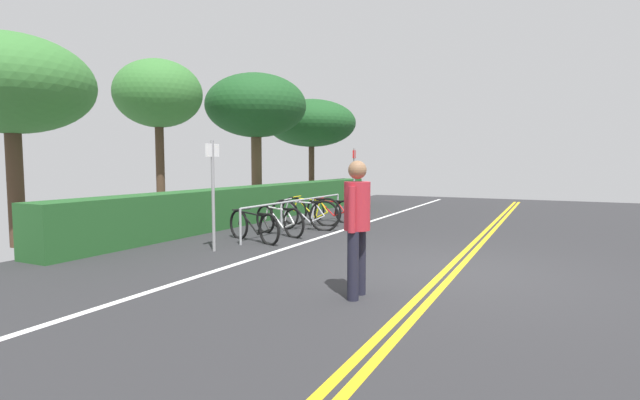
# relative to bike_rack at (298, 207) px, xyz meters

# --- Properties ---
(ground_plane) EXTENTS (31.27, 13.66, 0.05)m
(ground_plane) POSITION_rel_bike_rack_xyz_m (-2.76, -4.25, -0.60)
(ground_plane) COLOR #2B2B2D
(centre_line_yellow_inner) EXTENTS (28.15, 0.10, 0.00)m
(centre_line_yellow_inner) POSITION_rel_bike_rack_xyz_m (-2.76, -4.33, -0.57)
(centre_line_yellow_inner) COLOR gold
(centre_line_yellow_inner) RESTS_ON ground_plane
(centre_line_yellow_outer) EXTENTS (28.15, 0.10, 0.00)m
(centre_line_yellow_outer) POSITION_rel_bike_rack_xyz_m (-2.76, -4.17, -0.57)
(centre_line_yellow_outer) COLOR gold
(centre_line_yellow_outer) RESTS_ON ground_plane
(bike_lane_stripe_white) EXTENTS (28.15, 0.12, 0.00)m
(bike_lane_stripe_white) POSITION_rel_bike_rack_xyz_m (-2.76, -1.01, -0.57)
(bike_lane_stripe_white) COLOR white
(bike_lane_stripe_white) RESTS_ON ground_plane
(bike_rack) EXTENTS (4.78, 0.05, 0.76)m
(bike_rack) POSITION_rel_bike_rack_xyz_m (0.00, 0.00, 0.00)
(bike_rack) COLOR #9EA0A5
(bike_rack) RESTS_ON ground_plane
(bicycle_0) EXTENTS (0.69, 1.67, 0.69)m
(bicycle_0) POSITION_rel_bike_rack_xyz_m (-1.90, 0.00, -0.25)
(bicycle_0) COLOR black
(bicycle_0) RESTS_ON ground_plane
(bicycle_1) EXTENTS (0.68, 1.65, 0.71)m
(bicycle_1) POSITION_rel_bike_rack_xyz_m (-0.92, -0.03, -0.24)
(bicycle_1) COLOR black
(bicycle_1) RESTS_ON ground_plane
(bicycle_2) EXTENTS (0.48, 1.80, 0.79)m
(bicycle_2) POSITION_rel_bike_rack_xyz_m (0.08, -0.13, -0.20)
(bicycle_2) COLOR black
(bicycle_2) RESTS_ON ground_plane
(bicycle_3) EXTENTS (0.46, 1.75, 0.79)m
(bicycle_3) POSITION_rel_bike_rack_xyz_m (0.93, 0.14, -0.20)
(bicycle_3) COLOR black
(bicycle_3) RESTS_ON ground_plane
(bicycle_4) EXTENTS (0.56, 1.67, 0.68)m
(bicycle_4) POSITION_rel_bike_rack_xyz_m (1.89, 0.03, -0.25)
(bicycle_4) COLOR black
(bicycle_4) RESTS_ON ground_plane
(pedestrian) EXTENTS (0.49, 0.32, 1.68)m
(pedestrian) POSITION_rel_bike_rack_xyz_m (-4.71, -3.48, 0.40)
(pedestrian) COLOR #1E1E2D
(pedestrian) RESTS_ON ground_plane
(sign_post_near) EXTENTS (0.36, 0.06, 2.07)m
(sign_post_near) POSITION_rel_bike_rack_xyz_m (-3.12, 0.05, 0.68)
(sign_post_near) COLOR gray
(sign_post_near) RESTS_ON ground_plane
(sign_post_far) EXTENTS (0.36, 0.10, 2.10)m
(sign_post_far) POSITION_rel_bike_rack_xyz_m (3.51, -0.03, 0.70)
(sign_post_far) COLOR gray
(sign_post_far) RESTS_ON ground_plane
(hedge_backdrop) EXTENTS (13.73, 0.81, 0.99)m
(hedge_backdrop) POSITION_rel_bike_rack_xyz_m (1.50, 2.04, -0.08)
(hedge_backdrop) COLOR #235626
(hedge_backdrop) RESTS_ON ground_plane
(tree_near_left) EXTENTS (3.06, 3.06, 4.12)m
(tree_near_left) POSITION_rel_bike_rack_xyz_m (-4.49, 3.81, 2.57)
(tree_near_left) COLOR #473323
(tree_near_left) RESTS_ON ground_plane
(tree_mid) EXTENTS (2.39, 2.39, 4.48)m
(tree_mid) POSITION_rel_bike_rack_xyz_m (-0.32, 4.22, 2.95)
(tree_mid) COLOR #473323
(tree_mid) RESTS_ON ground_plane
(tree_far_right) EXTENTS (3.29, 3.29, 4.55)m
(tree_far_right) POSITION_rel_bike_rack_xyz_m (2.90, 3.20, 2.92)
(tree_far_right) COLOR brown
(tree_far_right) RESTS_ON ground_plane
(tree_extra) EXTENTS (3.56, 3.56, 4.17)m
(tree_extra) POSITION_rel_bike_rack_xyz_m (6.76, 3.17, 2.65)
(tree_extra) COLOR #473323
(tree_extra) RESTS_ON ground_plane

